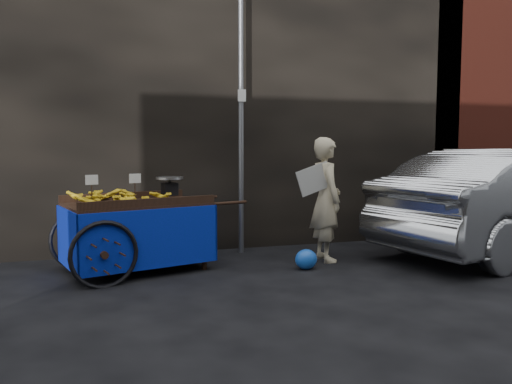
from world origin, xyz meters
name	(u,v)px	position (x,y,z in m)	size (l,w,h in m)	color
ground	(246,274)	(0.00, 0.00, 0.00)	(80.00, 80.00, 0.00)	black
building_wall	(227,98)	(0.39, 2.60, 2.50)	(13.50, 2.00, 5.00)	black
street_pole	(241,122)	(0.30, 1.30, 2.01)	(0.12, 0.10, 4.00)	slate
banana_cart	(133,210)	(-1.37, 0.58, 0.81)	(2.61, 1.67, 1.31)	black
vendor	(326,199)	(1.31, 0.41, 0.88)	(0.74, 0.65, 1.76)	tan
plastic_bag	(306,259)	(0.83, -0.02, 0.14)	(0.30, 0.24, 0.27)	blue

